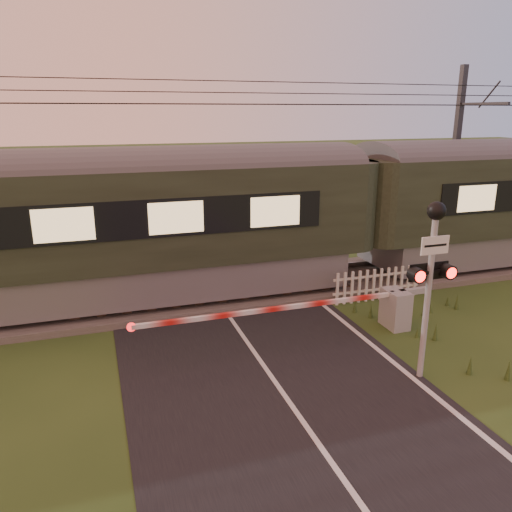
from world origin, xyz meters
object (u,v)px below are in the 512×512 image
object	(u,v)px
picket_fence	(377,284)
train	(356,209)
boom_gate	(380,308)
catenary_mast	(456,157)
crossing_signal	(432,260)

from	to	relation	value
picket_fence	train	bearing A→B (deg)	82.54
train	picket_fence	world-z (taller)	train
boom_gate	picket_fence	world-z (taller)	boom_gate
picket_fence	catenary_mast	size ratio (longest dim) A/B	0.40
crossing_signal	catenary_mast	distance (m)	11.00
train	boom_gate	distance (m)	4.28
crossing_signal	picket_fence	distance (m)	4.84
crossing_signal	picket_fence	bearing A→B (deg)	70.37
crossing_signal	picket_fence	xyz separation A→B (m)	(1.47, 4.13, -2.05)
boom_gate	crossing_signal	world-z (taller)	crossing_signal
boom_gate	picket_fence	size ratio (longest dim) A/B	2.68
picket_fence	catenary_mast	bearing A→B (deg)	35.79
catenary_mast	boom_gate	bearing A→B (deg)	-138.73
train	boom_gate	world-z (taller)	train
crossing_signal	train	bearing A→B (deg)	74.05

